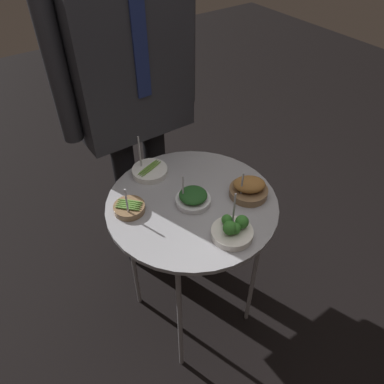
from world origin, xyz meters
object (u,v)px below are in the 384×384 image
Objects in this scene: serving_cart at (192,213)px; bowl_asparagus_far_rim at (150,171)px; bowl_broccoli_center at (233,230)px; bowl_asparagus_front_center at (129,208)px; waiter_figure at (130,77)px; bowl_spinach_front_right at (193,198)px; bowl_roast_front_left at (249,189)px.

serving_cart is 4.49× the size of bowl_asparagus_far_rim.
bowl_broccoli_center reaches higher than serving_cart.
bowl_asparagus_front_center is 0.08× the size of waiter_figure.
serving_cart is 0.25m from bowl_asparagus_front_center.
bowl_broccoli_center is (0.02, -0.22, 0.00)m from bowl_spinach_front_right.
serving_cart is 0.45× the size of waiter_figure.
waiter_figure reaches higher than bowl_spinach_front_right.
bowl_asparagus_far_rim is at bearing 126.59° from bowl_roast_front_left.
bowl_spinach_front_right is 0.57m from waiter_figure.
bowl_asparagus_front_center is (-0.22, 0.09, 0.08)m from serving_cart.
bowl_roast_front_left is at bearing -53.41° from bowl_asparagus_far_rim.
bowl_roast_front_left is (0.25, -0.34, 0.02)m from bowl_asparagus_far_rim.
serving_cart is 4.98× the size of bowl_roast_front_left.
bowl_broccoli_center is 0.47m from bowl_asparagus_far_rim.
bowl_asparagus_far_rim reaches higher than bowl_spinach_front_right.
bowl_asparagus_far_rim is at bearing 100.29° from bowl_spinach_front_right.
serving_cart is 4.77× the size of bowl_broccoli_center.
bowl_spinach_front_right is 0.87× the size of bowl_roast_front_left.
bowl_roast_front_left is at bearing -23.03° from bowl_spinach_front_right.
bowl_broccoli_center is 1.20× the size of bowl_asparagus_front_center.
waiter_figure is (0.07, 0.23, 0.31)m from bowl_asparagus_far_rim.
bowl_roast_front_left reaches higher than serving_cart.
bowl_asparagus_far_rim reaches higher than serving_cart.
serving_cart is 0.24m from bowl_roast_front_left.
bowl_spinach_front_right is at bearing 156.97° from bowl_roast_front_left.
bowl_asparagus_front_center reaches higher than serving_cart.
bowl_spinach_front_right is (-0.00, -0.01, 0.09)m from serving_cart.
bowl_spinach_front_right is at bearing -92.54° from waiter_figure.
serving_cart is at bearing -92.46° from waiter_figure.
bowl_spinach_front_right is 0.83× the size of bowl_broccoli_center.
bowl_broccoli_center is at bearing -85.64° from serving_cart.
bowl_asparagus_front_center is 0.79× the size of bowl_asparagus_far_rim.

